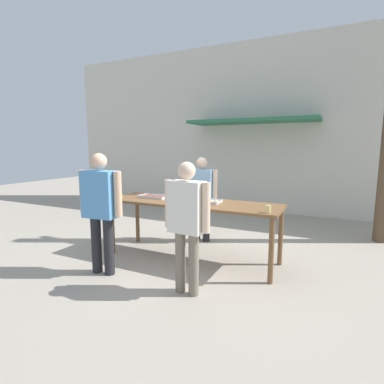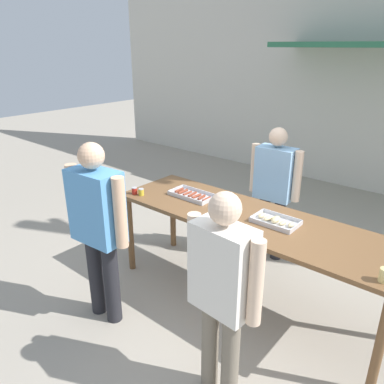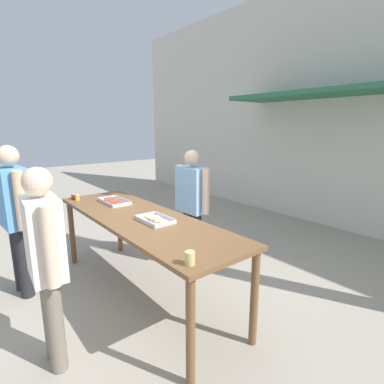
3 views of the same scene
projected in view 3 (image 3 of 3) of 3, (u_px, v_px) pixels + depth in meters
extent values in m
plane|color=#A39989|center=(143.00, 294.00, 3.42)|extent=(24.00, 24.00, 0.00)
cube|color=beige|center=(334.00, 104.00, 5.38)|extent=(12.00, 0.12, 4.50)
cube|color=#2D704C|center=(319.00, 94.00, 5.01)|extent=(3.20, 1.00, 0.08)
cube|color=brown|center=(140.00, 218.00, 3.22)|extent=(2.73, 0.83, 0.04)
cylinder|color=brown|center=(72.00, 233.00, 4.09)|extent=(0.07, 0.07, 0.88)
cylinder|color=brown|center=(191.00, 333.00, 2.12)|extent=(0.07, 0.07, 0.88)
cylinder|color=brown|center=(119.00, 223.00, 4.52)|extent=(0.07, 0.07, 0.88)
cylinder|color=brown|center=(254.00, 298.00, 2.55)|extent=(0.07, 0.07, 0.88)
cube|color=silver|center=(114.00, 202.00, 3.78)|extent=(0.47, 0.25, 0.01)
cube|color=silver|center=(105.00, 202.00, 3.71)|extent=(0.47, 0.01, 0.03)
cube|color=silver|center=(123.00, 199.00, 3.86)|extent=(0.47, 0.01, 0.03)
cube|color=silver|center=(107.00, 197.00, 3.96)|extent=(0.01, 0.25, 0.03)
cube|color=silver|center=(122.00, 204.00, 3.60)|extent=(0.01, 0.25, 0.03)
cylinder|color=brown|center=(109.00, 198.00, 3.93)|extent=(0.03, 0.12, 0.03)
cylinder|color=brown|center=(110.00, 199.00, 3.88)|extent=(0.04, 0.14, 0.03)
cylinder|color=brown|center=(112.00, 200.00, 3.83)|extent=(0.03, 0.12, 0.02)
cylinder|color=brown|center=(115.00, 201.00, 3.79)|extent=(0.04, 0.14, 0.03)
cylinder|color=brown|center=(116.00, 202.00, 3.73)|extent=(0.04, 0.13, 0.03)
cylinder|color=brown|center=(119.00, 203.00, 3.69)|extent=(0.04, 0.12, 0.03)
cylinder|color=brown|center=(121.00, 204.00, 3.64)|extent=(0.03, 0.12, 0.03)
cube|color=silver|center=(155.00, 221.00, 3.05)|extent=(0.40, 0.26, 0.01)
cube|color=silver|center=(144.00, 221.00, 2.97)|extent=(0.40, 0.01, 0.03)
cube|color=silver|center=(165.00, 217.00, 3.12)|extent=(0.40, 0.01, 0.03)
cube|color=silver|center=(145.00, 215.00, 3.19)|extent=(0.01, 0.26, 0.03)
cube|color=silver|center=(166.00, 224.00, 2.90)|extent=(0.01, 0.26, 0.03)
ellipsoid|color=beige|center=(148.00, 215.00, 3.16)|extent=(0.07, 0.10, 0.04)
ellipsoid|color=beige|center=(151.00, 217.00, 3.10)|extent=(0.07, 0.11, 0.04)
ellipsoid|color=beige|center=(155.00, 218.00, 3.04)|extent=(0.07, 0.12, 0.05)
ellipsoid|color=beige|center=(159.00, 221.00, 2.99)|extent=(0.06, 0.10, 0.03)
ellipsoid|color=beige|center=(164.00, 222.00, 2.94)|extent=(0.05, 0.10, 0.04)
cylinder|color=#B22319|center=(74.00, 197.00, 3.96)|extent=(0.06, 0.06, 0.07)
cylinder|color=#B2B2B7|center=(73.00, 194.00, 3.95)|extent=(0.05, 0.05, 0.01)
cylinder|color=gold|center=(77.00, 198.00, 3.91)|extent=(0.06, 0.06, 0.07)
cylinder|color=#B2B2B7|center=(77.00, 195.00, 3.90)|extent=(0.05, 0.05, 0.01)
cylinder|color=#DBC67A|center=(190.00, 258.00, 2.09)|extent=(0.07, 0.07, 0.10)
cylinder|color=#232328|center=(187.00, 236.00, 4.14)|extent=(0.13, 0.13, 0.76)
cylinder|color=#232328|center=(197.00, 240.00, 4.01)|extent=(0.13, 0.13, 0.76)
cube|color=#84B2DB|center=(192.00, 190.00, 3.93)|extent=(0.43, 0.25, 0.60)
sphere|color=beige|center=(192.00, 158.00, 3.84)|extent=(0.20, 0.20, 0.20)
cylinder|color=beige|center=(179.00, 186.00, 4.11)|extent=(0.09, 0.09, 0.57)
cylinder|color=beige|center=(206.00, 192.00, 3.74)|extent=(0.09, 0.09, 0.57)
cylinder|color=#232328|center=(24.00, 263.00, 3.29)|extent=(0.14, 0.14, 0.81)
cylinder|color=#232328|center=(19.00, 257.00, 3.44)|extent=(0.14, 0.14, 0.81)
cube|color=#5193D1|center=(13.00, 197.00, 3.20)|extent=(0.48, 0.29, 0.64)
sphere|color=#DBAD89|center=(8.00, 156.00, 3.11)|extent=(0.22, 0.22, 0.22)
cylinder|color=#DBAD89|center=(20.00, 201.00, 3.00)|extent=(0.10, 0.10, 0.61)
cylinder|color=#DBAD89|center=(6.00, 192.00, 3.40)|extent=(0.10, 0.10, 0.61)
cylinder|color=#756B5B|center=(55.00, 326.00, 2.28)|extent=(0.12, 0.12, 0.77)
cylinder|color=#756B5B|center=(51.00, 314.00, 2.43)|extent=(0.12, 0.12, 0.77)
cube|color=silver|center=(44.00, 238.00, 2.21)|extent=(0.43, 0.26, 0.61)
sphere|color=beige|center=(37.00, 181.00, 2.11)|extent=(0.21, 0.21, 0.21)
cylinder|color=beige|center=(50.00, 247.00, 2.00)|extent=(0.09, 0.09, 0.58)
cylinder|color=beige|center=(38.00, 227.00, 2.41)|extent=(0.09, 0.09, 0.58)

